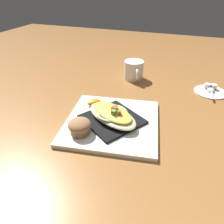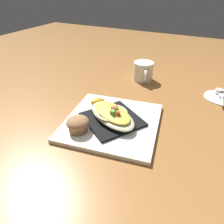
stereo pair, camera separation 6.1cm
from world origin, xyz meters
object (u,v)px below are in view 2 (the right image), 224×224
square_plate (112,122)px  creamer_saucer (221,97)px  muffin (78,124)px  spoon (222,96)px  coffee_mug (143,72)px  orange_garnish (98,102)px  creamer_cup_1 (219,91)px  gratin_dish (112,114)px

square_plate → creamer_saucer: bearing=137.7°
creamer_saucer → muffin: bearing=-41.0°
muffin → creamer_saucer: size_ratio=0.52×
square_plate → spoon: size_ratio=2.80×
square_plate → coffee_mug: size_ratio=2.50×
orange_garnish → square_plate: bearing=53.1°
spoon → creamer_cup_1: creamer_cup_1 is taller
orange_garnish → creamer_saucer: (-0.26, 0.38, -0.02)m
gratin_dish → orange_garnish: (-0.06, -0.09, -0.01)m
gratin_dish → creamer_cup_1: bearing=141.1°
orange_garnish → coffee_mug: bearing=167.9°
orange_garnish → spoon: size_ratio=0.59×
creamer_saucer → coffee_mug: bearing=-94.8°
muffin → spoon: bearing=138.5°
muffin → creamer_cup_1: muffin is taller
orange_garnish → creamer_cup_1: orange_garnish is taller
coffee_mug → creamer_cup_1: coffee_mug is taller
square_plate → creamer_saucer: (-0.33, 0.30, -0.00)m
creamer_saucer → creamer_cup_1: 0.03m
gratin_dish → creamer_cup_1: (-0.35, 0.28, -0.02)m
coffee_mug → spoon: (0.03, 0.32, -0.02)m
muffin → spoon: muffin is taller
gratin_dish → creamer_saucer: bearing=137.7°
creamer_cup_1 → creamer_saucer: bearing=28.5°
coffee_mug → creamer_saucer: (0.03, 0.32, -0.03)m
gratin_dish → spoon: 0.44m
coffee_mug → creamer_saucer: coffee_mug is taller
creamer_cup_1 → muffin: bearing=-38.4°
square_plate → gratin_dish: gratin_dish is taller
square_plate → creamer_cup_1: bearing=141.0°
creamer_saucer → spoon: 0.01m
creamer_cup_1 → coffee_mug: bearing=-90.4°
coffee_mug → creamer_saucer: 0.32m
coffee_mug → muffin: bearing=-5.1°
orange_garnish → spoon: bearing=123.7°
coffee_mug → orange_garnish: bearing=-12.1°
gratin_dish → coffee_mug: (-0.35, -0.02, -0.00)m
spoon → creamer_cup_1: bearing=-156.3°
spoon → creamer_cup_1: 0.03m
muffin → orange_garnish: bearing=-171.6°
creamer_saucer → creamer_cup_1: (-0.02, -0.01, 0.01)m
coffee_mug → creamer_cup_1: 0.31m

